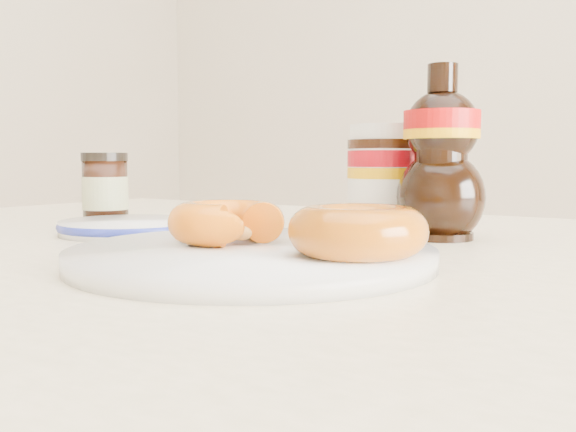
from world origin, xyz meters
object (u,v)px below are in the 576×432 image
Objects in this scene: dark_jar at (105,190)px; plate at (252,255)px; dining_table at (298,330)px; blue_rim_saucer at (130,226)px; syrup_bottle at (441,153)px; donut_whole at (358,231)px; donut_bitten at (227,222)px; nutella_jar at (385,174)px.

plate is at bearing -22.07° from dark_jar.
blue_rim_saucer is at bearing -173.38° from dining_table.
plate is 1.60× the size of syrup_bottle.
donut_whole is at bearing -41.44° from dining_table.
blue_rim_saucer is at bearing 165.72° from donut_whole.
blue_rim_saucer is (-0.21, 0.08, -0.02)m from donut_bitten.
donut_bitten is (-0.03, 0.01, 0.02)m from plate.
plate is 0.09m from donut_whole.
dining_table is at bearing -4.21° from dark_jar.
syrup_bottle reaches higher than donut_whole.
donut_whole is (0.09, 0.01, 0.02)m from plate.
dark_jar is at bearing -165.23° from syrup_bottle.
syrup_bottle reaches higher than nutella_jar.
donut_bitten is (-0.00, -0.10, 0.11)m from dining_table.
dining_table is 13.99× the size of donut_whole.
donut_whole is 0.64× the size of blue_rim_saucer.
dark_jar reaches higher than donut_bitten.
dark_jar is (-0.40, -0.10, -0.05)m from syrup_bottle.
dining_table is at bearing 138.56° from donut_whole.
dining_table is 0.33m from dark_jar.
dark_jar is at bearing 157.93° from plate.
blue_rim_saucer is (-0.21, -0.02, 0.09)m from dining_table.
dark_jar is at bearing 132.75° from donut_bitten.
dark_jar reaches higher than plate.
blue_rim_saucer reaches higher than plate.
plate is at bearing -41.11° from donut_bitten.
donut_whole is at bearing -26.54° from donut_bitten.
syrup_bottle is at bearing -24.39° from nutella_jar.
syrup_bottle reaches higher than blue_rim_saucer.
syrup_bottle is (0.09, 0.13, 0.17)m from dining_table.
dining_table is at bearing -126.13° from syrup_bottle.
donut_bitten reaches higher than plate.
dining_table is 0.23m from blue_rim_saucer.
dark_jar is at bearing 154.28° from blue_rim_saucer.
syrup_bottle is at bearing 75.94° from plate.
dark_jar is 0.11m from blue_rim_saucer.
nutella_jar reaches higher than donut_whole.
donut_bitten is at bearing -91.14° from dining_table.
nutella_jar is at bearing 40.54° from blue_rim_saucer.
plate is 2.87× the size of donut_whole.
syrup_bottle reaches higher than dark_jar.
syrup_bottle is 1.15× the size of blue_rim_saucer.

